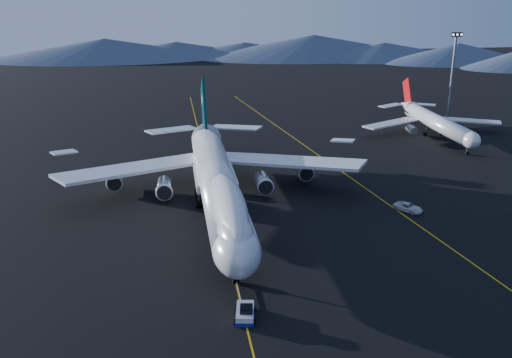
{
  "coord_description": "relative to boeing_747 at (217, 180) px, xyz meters",
  "views": [
    {
      "loc": [
        -7.92,
        -95.44,
        38.94
      ],
      "look_at": [
        6.82,
        -0.83,
        6.0
      ],
      "focal_mm": 40.0,
      "sensor_mm": 36.0,
      "label": 1
    }
  ],
  "objects": [
    {
      "name": "ground",
      "position": [
        -0.0,
        -0.03,
        -5.81
      ],
      "size": [
        500.0,
        500.0,
        0.0
      ],
      "primitive_type": "plane",
      "color": "black",
      "rests_on": "ground"
    },
    {
      "name": "taxiway_line_main",
      "position": [
        -0.0,
        -0.03,
        -5.8
      ],
      "size": [
        0.25,
        220.0,
        0.01
      ],
      "primitive_type": "cube",
      "color": "gold",
      "rests_on": "ground"
    },
    {
      "name": "taxiway_line_side",
      "position": [
        30.0,
        9.97,
        -5.8
      ],
      "size": [
        28.08,
        198.09,
        0.01
      ],
      "primitive_type": "cube",
      "rotation": [
        0.0,
        0.0,
        0.14
      ],
      "color": "gold",
      "rests_on": "ground"
    },
    {
      "name": "boeing_747",
      "position": [
        0.0,
        0.0,
        0.0
      ],
      "size": [
        59.62,
        72.43,
        19.37
      ],
      "color": "silver",
      "rests_on": "ground"
    },
    {
      "name": "pushback_tug",
      "position": [
        0.09,
        -35.32,
        -5.21
      ],
      "size": [
        3.12,
        4.74,
        1.93
      ],
      "rotation": [
        0.0,
        0.0,
        -0.17
      ],
      "color": "silver",
      "rests_on": "ground"
    },
    {
      "name": "second_jet",
      "position": [
        62.37,
        44.51,
        -1.94
      ],
      "size": [
        39.79,
        44.96,
        12.79
      ],
      "rotation": [
        0.0,
        0.0,
        -0.29
      ],
      "color": "silver",
      "rests_on": "ground"
    },
    {
      "name": "service_van",
      "position": [
        33.91,
        -5.5,
        -5.08
      ],
      "size": [
        5.11,
        5.74,
        1.48
      ],
      "primitive_type": "imported",
      "rotation": [
        0.0,
        0.0,
        0.63
      ],
      "color": "silver",
      "rests_on": "ground"
    },
    {
      "name": "floodlight_mast",
      "position": [
        72.94,
        58.01,
        7.35
      ],
      "size": [
        3.21,
        2.41,
        25.97
      ],
      "rotation": [
        0.0,
        0.0,
        0.05
      ],
      "color": "black",
      "rests_on": "ground"
    }
  ]
}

